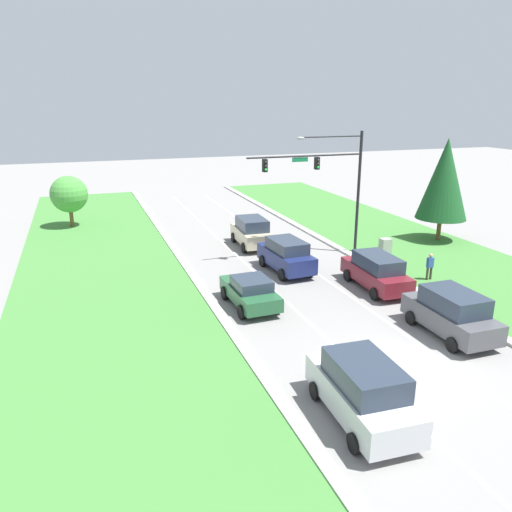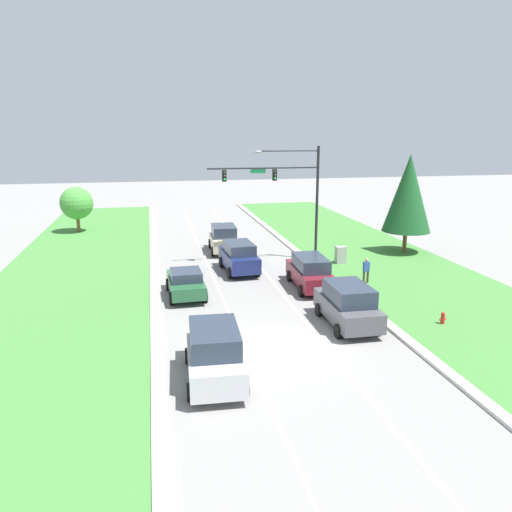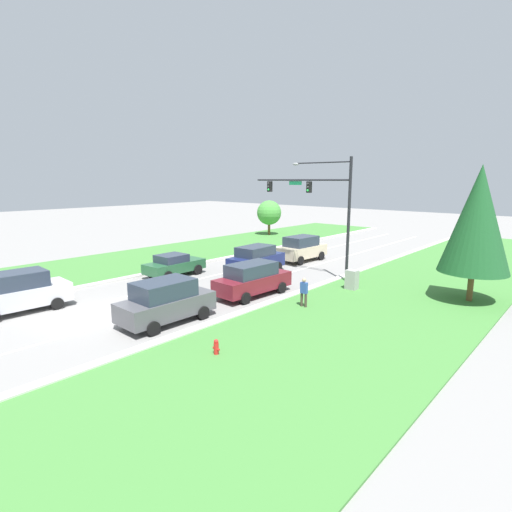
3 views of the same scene
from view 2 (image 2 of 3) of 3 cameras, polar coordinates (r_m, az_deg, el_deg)
The scene contains 19 objects.
ground_plane at distance 22.77m, azimuth 3.32°, elevation -10.26°, with size 160.00×160.00×0.00m, color gray.
curb_strip_right at distance 24.72m, azimuth 16.22°, elevation -8.62°, with size 0.50×90.00×0.15m.
curb_strip_left at distance 22.06m, azimuth -11.28°, elevation -11.14°, with size 0.50×90.00×0.15m.
grass_verge_right at distance 27.51m, azimuth 26.01°, elevation -7.27°, with size 10.00×90.00×0.08m.
grass_verge_left at distance 22.73m, azimuth -24.90°, elevation -11.56°, with size 10.00×90.00×0.08m.
lane_stripe_inner_left at distance 22.40m, azimuth -1.21°, elevation -10.66°, with size 0.14×81.00×0.01m.
lane_stripe_inner_right at distance 23.27m, azimuth 7.66°, elevation -9.81°, with size 0.14×81.00×0.01m.
traffic_signal_mast at distance 36.33m, azimuth 3.61°, elevation 7.99°, with size 8.17×0.41×8.39m.
graphite_suv at distance 25.12m, azimuth 10.45°, elevation -5.48°, with size 2.26×4.74×2.12m.
champagne_suv at distance 39.90m, azimuth -3.71°, elevation 2.02°, with size 2.37×4.82×2.16m.
silver_suv at distance 19.59m, azimuth -4.78°, elevation -10.97°, with size 2.40×4.94×2.16m.
burgundy_suv at distance 30.75m, azimuth 6.20°, elevation -1.80°, with size 2.25×5.14×2.00m.
navy_suv at distance 34.07m, azimuth -1.96°, elevation -0.07°, with size 2.34×4.80×2.08m.
forest_sedan at distance 29.33m, azimuth -8.03°, elevation -3.02°, with size 2.22×4.46×1.62m.
utility_cabinet at distance 36.71m, azimuth 9.64°, elevation 0.08°, with size 0.70×0.60×1.31m.
pedestrian at distance 32.13m, azimuth 12.48°, elevation -1.53°, with size 0.40×0.23×1.69m.
fire_hydrant at distance 26.62m, azimuth 20.56°, elevation -6.72°, with size 0.34×0.20×0.70m.
conifer_near_right_tree at distance 40.65m, azimuth 17.00°, elevation 6.86°, with size 3.74×3.74×7.74m.
oak_near_left_tree at distance 50.21m, azimuth -19.82°, elevation 5.70°, with size 3.05×3.05×4.38m.
Camera 2 is at (-5.51, -20.03, 9.33)m, focal length 35.00 mm.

